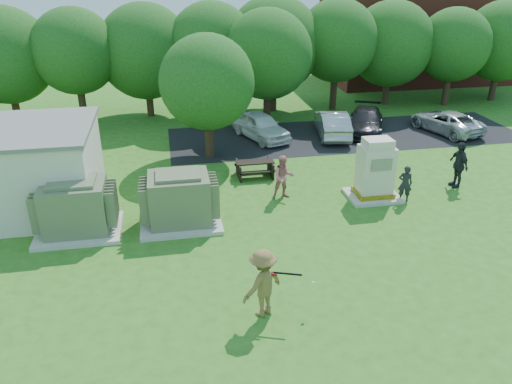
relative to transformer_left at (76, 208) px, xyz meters
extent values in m
plane|color=#2D6619|center=(6.50, -4.50, -0.97)|extent=(120.00, 120.00, 0.00)
cube|color=maroon|center=(24.50, 22.50, 3.03)|extent=(15.00, 8.00, 8.00)
cube|color=#232326|center=(13.50, 9.00, -0.96)|extent=(20.00, 6.00, 0.01)
cube|color=beige|center=(0.00, 0.00, -0.89)|extent=(3.00, 2.40, 0.15)
cube|color=#636E4E|center=(0.00, 0.00, 0.08)|extent=(2.20, 1.80, 1.80)
cube|color=#636E4E|center=(0.00, 0.00, 1.04)|extent=(1.60, 1.30, 0.12)
cube|color=#636E4E|center=(-1.27, 0.00, 0.11)|extent=(0.32, 1.50, 1.35)
cube|color=#636E4E|center=(1.27, 0.00, 0.11)|extent=(0.32, 1.50, 1.35)
cube|color=beige|center=(3.70, 0.00, -0.89)|extent=(3.00, 2.40, 0.15)
cube|color=#636B4B|center=(3.70, 0.00, 0.08)|extent=(2.20, 1.80, 1.80)
cube|color=#636B4B|center=(3.70, 0.00, 1.04)|extent=(1.60, 1.30, 0.12)
cube|color=#636B4B|center=(2.43, 0.00, 0.11)|extent=(0.32, 1.50, 1.35)
cube|color=#636B4B|center=(4.97, 0.00, 0.11)|extent=(0.32, 1.50, 1.35)
cube|color=beige|center=(11.74, 0.85, -0.90)|extent=(2.12, 1.74, 0.14)
cube|color=yellow|center=(11.74, 0.85, -0.74)|extent=(1.50, 1.21, 0.17)
cube|color=beige|center=(11.74, 0.85, 0.31)|extent=(1.35, 1.06, 1.93)
cube|color=beige|center=(11.74, 0.85, 1.45)|extent=(1.11, 0.87, 0.34)
cube|color=gray|center=(11.74, 0.29, 0.70)|extent=(0.87, 0.04, 0.48)
cube|color=black|center=(7.28, 3.99, -0.26)|extent=(1.73, 0.67, 0.06)
cube|color=black|center=(7.28, 4.52, -0.55)|extent=(1.73, 0.24, 0.05)
cube|color=black|center=(7.28, 3.46, -0.55)|extent=(1.73, 0.24, 0.05)
cube|color=black|center=(6.53, 3.99, -0.61)|extent=(0.08, 1.30, 0.71)
cube|color=black|center=(8.03, 3.99, -0.61)|extent=(0.08, 1.30, 0.71)
imported|color=brown|center=(5.70, -5.81, 0.06)|extent=(1.53, 1.34, 2.05)
imported|color=black|center=(12.87, 0.32, -0.19)|extent=(0.66, 0.55, 1.55)
imported|color=#CC6C6D|center=(8.03, 1.53, -0.04)|extent=(0.91, 0.71, 1.86)
imported|color=#242429|center=(15.80, 1.29, 0.05)|extent=(0.54, 1.21, 2.03)
imported|color=white|center=(8.59, 9.34, -0.25)|extent=(3.12, 4.58, 1.45)
imported|color=#A7A6AB|center=(12.65, 9.01, -0.24)|extent=(2.24, 4.61, 1.46)
imported|color=black|center=(14.78, 9.27, -0.31)|extent=(3.53, 4.94, 1.33)
imported|color=silver|center=(19.37, 8.50, -0.34)|extent=(3.26, 4.90, 1.25)
cylinder|color=black|center=(6.33, -5.94, 0.38)|extent=(0.82, 0.34, 0.06)
cylinder|color=maroon|center=(5.96, -5.92, 0.38)|extent=(0.23, 0.13, 0.06)
sphere|color=white|center=(7.11, -5.87, -0.07)|extent=(0.09, 0.09, 0.09)
cylinder|color=#47301E|center=(-5.50, 14.90, 0.23)|extent=(0.44, 0.44, 2.40)
sphere|color=#235B1C|center=(-5.50, 14.90, 3.11)|extent=(5.60, 5.60, 5.60)
cylinder|color=#47301E|center=(-1.50, 14.30, 0.43)|extent=(0.44, 0.44, 2.80)
sphere|color=#235B1C|center=(-1.50, 14.30, 3.33)|extent=(5.00, 5.00, 5.00)
cylinder|color=#47301E|center=(2.50, 15.10, 0.18)|extent=(0.44, 0.44, 2.30)
sphere|color=#235B1C|center=(2.50, 15.10, 3.07)|extent=(5.80, 5.80, 5.80)
cylinder|color=#47301E|center=(6.50, 14.20, 0.38)|extent=(0.44, 0.44, 2.70)
sphere|color=#235B1C|center=(6.50, 14.20, 3.35)|extent=(5.40, 5.40, 5.40)
cylinder|color=#47301E|center=(10.50, 14.80, 0.28)|extent=(0.44, 0.44, 2.50)
sphere|color=#235B1C|center=(10.50, 14.80, 3.33)|extent=(6.00, 6.00, 6.00)
cylinder|color=#47301E|center=(14.50, 14.40, 0.48)|extent=(0.44, 0.44, 2.90)
sphere|color=#235B1C|center=(14.50, 14.40, 3.49)|extent=(5.20, 5.20, 5.20)
cylinder|color=#47301E|center=(18.50, 15.00, 0.23)|extent=(0.44, 0.44, 2.40)
sphere|color=#235B1C|center=(18.50, 15.00, 3.11)|extent=(5.60, 5.60, 5.60)
cylinder|color=#47301E|center=(22.50, 14.10, 0.33)|extent=(0.44, 0.44, 2.60)
sphere|color=#235B1C|center=(22.50, 14.10, 3.07)|extent=(4.80, 4.80, 4.80)
cylinder|color=#47301E|center=(26.50, 14.70, 0.28)|extent=(0.44, 0.44, 2.50)
sphere|color=#235B1C|center=(26.50, 14.70, 3.15)|extent=(5.40, 5.40, 5.40)
cylinder|color=#47301E|center=(5.50, 7.00, 0.23)|extent=(0.44, 0.44, 2.40)
sphere|color=#235B1C|center=(5.50, 7.00, 2.81)|extent=(4.60, 4.60, 4.60)
cylinder|color=#47301E|center=(9.50, 12.00, 0.33)|extent=(0.44, 0.44, 2.60)
sphere|color=#235B1C|center=(9.50, 12.00, 3.19)|extent=(5.20, 5.20, 5.20)
camera|label=1|loc=(3.45, -16.93, 8.06)|focal=35.00mm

